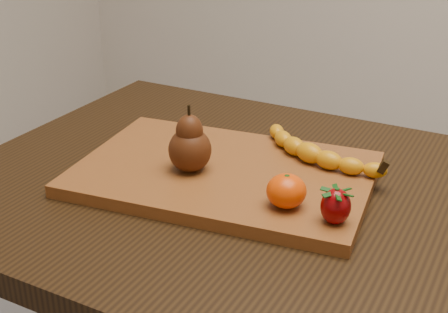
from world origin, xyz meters
The scene contains 6 objects.
table centered at (0.00, 0.00, 0.66)m, with size 1.00×0.70×0.76m.
cutting_board centered at (-0.09, 0.00, 0.77)m, with size 0.45×0.30×0.02m, color brown.
banana centered at (0.02, 0.08, 0.80)m, with size 0.20×0.05×0.03m, color orange, non-canonical shape.
pear centered at (-0.13, -0.03, 0.83)m, with size 0.07×0.07×0.10m, color #471F0B, non-canonical shape.
mandarin centered at (0.04, -0.07, 0.80)m, with size 0.06×0.06×0.05m, color #ED4302.
strawberry centered at (0.12, -0.08, 0.81)m, with size 0.04×0.04×0.05m, color #7D0306, non-canonical shape.
Camera 1 is at (0.32, -0.77, 1.20)m, focal length 50.00 mm.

